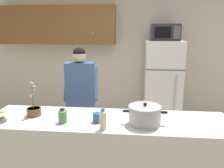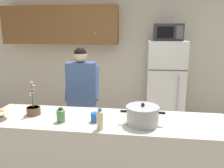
{
  "view_description": "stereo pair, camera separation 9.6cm",
  "coord_description": "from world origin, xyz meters",
  "px_view_note": "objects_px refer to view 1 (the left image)",
  "views": [
    {
      "loc": [
        0.28,
        -2.21,
        1.83
      ],
      "look_at": [
        0.0,
        0.55,
        1.17
      ],
      "focal_mm": 36.28,
      "sensor_mm": 36.0,
      "label": 1
    },
    {
      "loc": [
        0.37,
        -2.2,
        1.83
      ],
      "look_at": [
        0.0,
        0.55,
        1.17
      ],
      "focal_mm": 36.28,
      "sensor_mm": 36.0,
      "label": 2
    }
  ],
  "objects_px": {
    "cooking_pot": "(145,115)",
    "coffee_mug": "(98,118)",
    "microwave": "(165,32)",
    "person_near_pot": "(81,90)",
    "bottle_mid_counter": "(103,119)",
    "potted_orchid": "(34,110)",
    "refrigerator": "(162,87)",
    "bottle_near_edge": "(63,116)"
  },
  "relations": [
    {
      "from": "coffee_mug",
      "to": "bottle_mid_counter",
      "type": "bearing_deg",
      "value": -65.14
    },
    {
      "from": "microwave",
      "to": "bottle_mid_counter",
      "type": "bearing_deg",
      "value": -110.81
    },
    {
      "from": "cooking_pot",
      "to": "coffee_mug",
      "type": "height_order",
      "value": "cooking_pot"
    },
    {
      "from": "coffee_mug",
      "to": "bottle_near_edge",
      "type": "distance_m",
      "value": 0.35
    },
    {
      "from": "refrigerator",
      "to": "bottle_mid_counter",
      "type": "height_order",
      "value": "refrigerator"
    },
    {
      "from": "person_near_pot",
      "to": "bottle_mid_counter",
      "type": "height_order",
      "value": "person_near_pot"
    },
    {
      "from": "microwave",
      "to": "potted_orchid",
      "type": "bearing_deg",
      "value": -131.44
    },
    {
      "from": "refrigerator",
      "to": "bottle_near_edge",
      "type": "distance_m",
      "value": 2.33
    },
    {
      "from": "person_near_pot",
      "to": "cooking_pot",
      "type": "height_order",
      "value": "person_near_pot"
    },
    {
      "from": "refrigerator",
      "to": "bottle_mid_counter",
      "type": "xyz_separation_m",
      "value": [
        -0.79,
        -2.1,
        0.19
      ]
    },
    {
      "from": "potted_orchid",
      "to": "refrigerator",
      "type": "bearing_deg",
      "value": 48.9
    },
    {
      "from": "coffee_mug",
      "to": "person_near_pot",
      "type": "bearing_deg",
      "value": 113.09
    },
    {
      "from": "refrigerator",
      "to": "cooking_pot",
      "type": "relative_size",
      "value": 3.8
    },
    {
      "from": "microwave",
      "to": "potted_orchid",
      "type": "xyz_separation_m",
      "value": [
        -1.59,
        -1.8,
        -0.81
      ]
    },
    {
      "from": "cooking_pot",
      "to": "bottle_near_edge",
      "type": "relative_size",
      "value": 2.95
    },
    {
      "from": "refrigerator",
      "to": "cooking_pot",
      "type": "height_order",
      "value": "refrigerator"
    },
    {
      "from": "person_near_pot",
      "to": "coffee_mug",
      "type": "xyz_separation_m",
      "value": [
        0.4,
        -0.93,
        -0.03
      ]
    },
    {
      "from": "refrigerator",
      "to": "coffee_mug",
      "type": "height_order",
      "value": "refrigerator"
    },
    {
      "from": "refrigerator",
      "to": "potted_orchid",
      "type": "bearing_deg",
      "value": -131.1
    },
    {
      "from": "cooking_pot",
      "to": "microwave",
      "type": "bearing_deg",
      "value": 78.29
    },
    {
      "from": "refrigerator",
      "to": "cooking_pot",
      "type": "xyz_separation_m",
      "value": [
        -0.4,
        -1.93,
        0.19
      ]
    },
    {
      "from": "refrigerator",
      "to": "bottle_near_edge",
      "type": "relative_size",
      "value": 11.18
    },
    {
      "from": "bottle_near_edge",
      "to": "potted_orchid",
      "type": "bearing_deg",
      "value": 157.24
    },
    {
      "from": "refrigerator",
      "to": "coffee_mug",
      "type": "distance_m",
      "value": 2.12
    },
    {
      "from": "bottle_near_edge",
      "to": "bottle_mid_counter",
      "type": "xyz_separation_m",
      "value": [
        0.43,
        -0.12,
        0.03
      ]
    },
    {
      "from": "microwave",
      "to": "cooking_pot",
      "type": "distance_m",
      "value": 2.1
    },
    {
      "from": "person_near_pot",
      "to": "bottle_mid_counter",
      "type": "xyz_separation_m",
      "value": [
        0.48,
        -1.1,
        0.03
      ]
    },
    {
      "from": "person_near_pot",
      "to": "potted_orchid",
      "type": "height_order",
      "value": "person_near_pot"
    },
    {
      "from": "potted_orchid",
      "to": "bottle_near_edge",
      "type": "bearing_deg",
      "value": -22.76
    },
    {
      "from": "microwave",
      "to": "potted_orchid",
      "type": "relative_size",
      "value": 1.26
    },
    {
      "from": "potted_orchid",
      "to": "bottle_mid_counter",
      "type": "bearing_deg",
      "value": -19.25
    },
    {
      "from": "microwave",
      "to": "person_near_pot",
      "type": "bearing_deg",
      "value": -142.28
    },
    {
      "from": "bottle_mid_counter",
      "to": "coffee_mug",
      "type": "bearing_deg",
      "value": 114.86
    },
    {
      "from": "refrigerator",
      "to": "bottle_near_edge",
      "type": "bearing_deg",
      "value": -121.61
    },
    {
      "from": "bottle_near_edge",
      "to": "microwave",
      "type": "bearing_deg",
      "value": 58.1
    },
    {
      "from": "refrigerator",
      "to": "microwave",
      "type": "distance_m",
      "value": 0.97
    },
    {
      "from": "cooking_pot",
      "to": "potted_orchid",
      "type": "height_order",
      "value": "potted_orchid"
    },
    {
      "from": "microwave",
      "to": "person_near_pot",
      "type": "distance_m",
      "value": 1.79
    },
    {
      "from": "refrigerator",
      "to": "potted_orchid",
      "type": "distance_m",
      "value": 2.42
    },
    {
      "from": "microwave",
      "to": "person_near_pot",
      "type": "xyz_separation_m",
      "value": [
        -1.27,
        -0.98,
        -0.8
      ]
    },
    {
      "from": "bottle_mid_counter",
      "to": "refrigerator",
      "type": "bearing_deg",
      "value": 69.39
    },
    {
      "from": "cooking_pot",
      "to": "bottle_mid_counter",
      "type": "relative_size",
      "value": 2.1
    }
  ]
}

